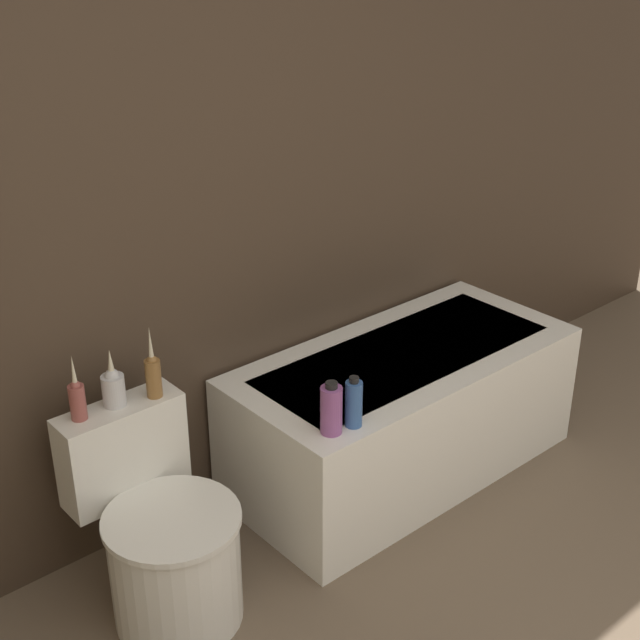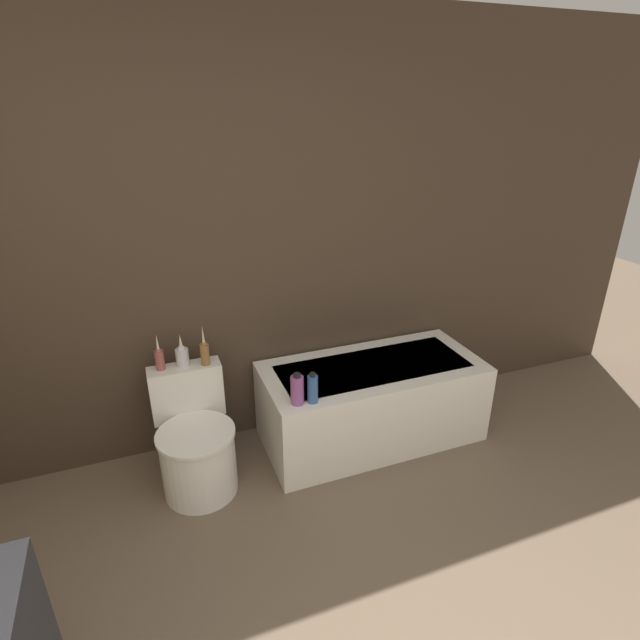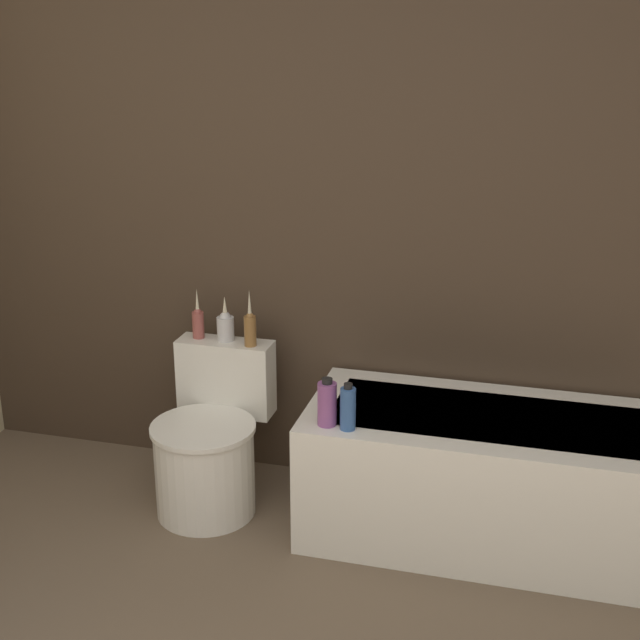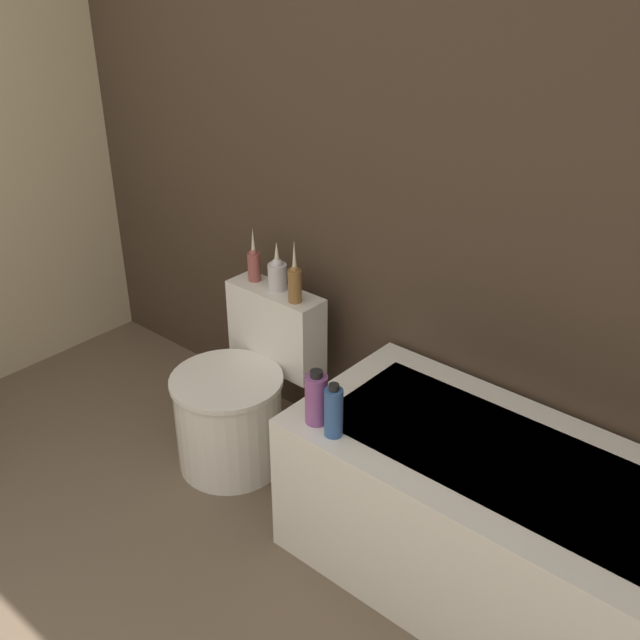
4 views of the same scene
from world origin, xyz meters
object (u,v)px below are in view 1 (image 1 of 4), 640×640
toilet (164,541)px  shampoo_bottle_short (354,403)px  bathtub (402,411)px  vase_bronze (153,374)px  vase_gold (77,398)px  vase_silver (113,386)px  shampoo_bottle_tall (331,409)px

toilet → shampoo_bottle_short: size_ratio=3.63×
bathtub → vase_bronze: (-1.02, 0.14, 0.48)m
bathtub → vase_bronze: vase_bronze is taller
toilet → vase_bronze: vase_bronze is taller
bathtub → vase_gold: bearing=172.1°
shampoo_bottle_short → bathtub: bearing=26.4°
bathtub → toilet: (-1.14, -0.06, -0.00)m
vase_silver → bathtub: bearing=-8.9°
vase_gold → shampoo_bottle_tall: 0.81m
vase_gold → vase_bronze: bearing=-7.7°
vase_gold → shampoo_bottle_short: bearing=-29.0°
bathtub → vase_gold: (-1.27, 0.18, 0.48)m
vase_bronze → bathtub: bearing=-8.0°
vase_silver → shampoo_bottle_tall: bearing=-36.3°
bathtub → vase_silver: (-1.14, 0.18, 0.47)m
vase_silver → toilet: bearing=-90.0°
toilet → shampoo_bottle_tall: shampoo_bottle_tall is taller
bathtub → shampoo_bottle_short: bearing=-153.6°
bathtub → shampoo_bottle_tall: (-0.59, -0.23, 0.35)m
vase_gold → shampoo_bottle_short: 0.89m
toilet → vase_silver: (-0.00, 0.23, 0.47)m
toilet → shampoo_bottle_tall: 0.68m
shampoo_bottle_tall → shampoo_bottle_short: shampoo_bottle_tall is taller
shampoo_bottle_tall → shampoo_bottle_short: size_ratio=1.02×
vase_bronze → shampoo_bottle_short: vase_bronze is taller
bathtub → toilet: size_ratio=2.10×
bathtub → toilet: toilet is taller
vase_bronze → shampoo_bottle_tall: (0.43, -0.37, -0.13)m
vase_silver → vase_bronze: vase_bronze is taller
bathtub → shampoo_bottle_tall: size_ratio=7.46×
toilet → vase_gold: 0.55m
bathtub → vase_silver: 1.25m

